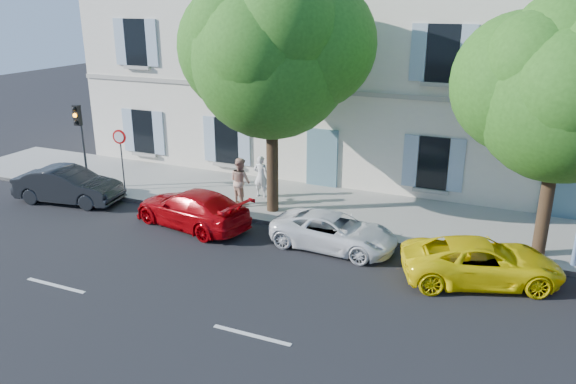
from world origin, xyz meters
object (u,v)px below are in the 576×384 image
at_px(tree_left, 271,59).
at_px(pedestrian_b, 240,181).
at_px(car_dark_sedan, 68,185).
at_px(car_red_coupe, 192,208).
at_px(tree_right, 563,97).
at_px(pedestrian_a, 261,176).
at_px(traffic_light, 80,129).
at_px(road_sign, 120,147).
at_px(car_white_coupe, 334,231).
at_px(car_yellow_supercar, 482,261).

xyz_separation_m(tree_left, pedestrian_b, (-1.37, 0.13, -4.49)).
height_order(car_dark_sedan, car_red_coupe, car_dark_sedan).
bearing_deg(car_dark_sedan, tree_right, -92.26).
relative_size(tree_right, pedestrian_a, 4.49).
distance_m(tree_right, traffic_light, 17.02).
relative_size(car_dark_sedan, road_sign, 1.67).
distance_m(road_sign, pedestrian_b, 5.15).
bearing_deg(car_white_coupe, car_dark_sedan, 93.52).
relative_size(car_white_coupe, car_yellow_supercar, 0.92).
height_order(tree_left, road_sign, tree_left).
height_order(car_white_coupe, car_yellow_supercar, car_yellow_supercar).
distance_m(car_white_coupe, pedestrian_b, 4.83).
bearing_deg(car_yellow_supercar, car_white_coupe, 63.74).
relative_size(car_red_coupe, car_yellow_supercar, 1.02).
distance_m(car_white_coupe, tree_right, 7.49).
bearing_deg(tree_left, car_red_coupe, -134.03).
relative_size(tree_left, traffic_light, 2.47).
distance_m(car_red_coupe, traffic_light, 6.40).
distance_m(car_red_coupe, car_white_coupe, 5.05).
xyz_separation_m(car_red_coupe, pedestrian_a, (1.02, 3.30, 0.33)).
bearing_deg(tree_right, traffic_light, -178.16).
distance_m(car_white_coupe, tree_left, 6.10).
bearing_deg(pedestrian_a, tree_left, 129.38).
bearing_deg(pedestrian_a, road_sign, 13.15).
height_order(car_dark_sedan, tree_left, tree_left).
height_order(tree_right, pedestrian_a, tree_right).
xyz_separation_m(traffic_light, pedestrian_a, (6.95, 1.89, -1.63)).
xyz_separation_m(car_dark_sedan, car_yellow_supercar, (15.10, -0.39, -0.08)).
relative_size(car_red_coupe, tree_right, 0.60).
bearing_deg(pedestrian_a, traffic_light, 13.18).
bearing_deg(tree_left, tree_right, -1.14).
bearing_deg(tree_right, pedestrian_b, 178.30).
bearing_deg(tree_left, road_sign, -177.38).
distance_m(tree_left, traffic_light, 8.54).
xyz_separation_m(traffic_light, pedestrian_b, (6.61, 0.85, -1.56)).
bearing_deg(traffic_light, pedestrian_b, 7.30).
bearing_deg(car_white_coupe, tree_left, 60.85).
bearing_deg(pedestrian_b, car_white_coupe, -179.58).
bearing_deg(tree_right, tree_left, 178.86).
height_order(car_yellow_supercar, tree_left, tree_left).
height_order(car_yellow_supercar, tree_right, tree_right).
bearing_deg(car_dark_sedan, car_white_coupe, -97.95).
bearing_deg(road_sign, car_yellow_supercar, -8.52).
bearing_deg(car_red_coupe, tree_left, 148.35).
distance_m(car_yellow_supercar, pedestrian_b, 9.15).
bearing_deg(pedestrian_b, road_sign, 29.91).
relative_size(tree_left, tree_right, 1.14).
relative_size(car_red_coupe, car_white_coupe, 1.12).
height_order(car_yellow_supercar, traffic_light, traffic_light).
bearing_deg(car_red_coupe, road_sign, -100.37).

